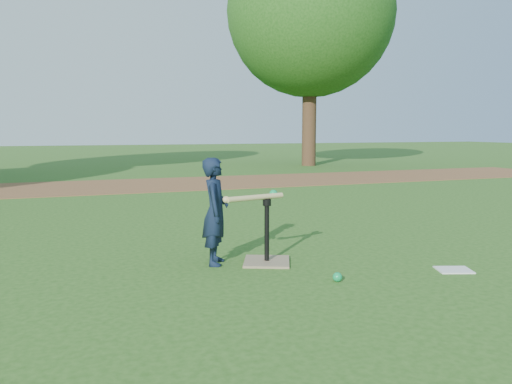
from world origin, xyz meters
name	(u,v)px	position (x,y,z in m)	size (l,w,h in m)	color
ground	(247,272)	(0.00, 0.00, 0.00)	(80.00, 80.00, 0.00)	#285116
dirt_strip	(141,185)	(0.00, 7.50, 0.01)	(24.00, 3.00, 0.01)	brown
child	(215,211)	(-0.19, 0.35, 0.51)	(0.37, 0.24, 1.01)	black
wiffle_ball_ground	(337,277)	(0.61, -0.55, 0.04)	(0.08, 0.08, 0.08)	#0D914A
clipboard	(454,270)	(1.77, -0.62, 0.01)	(0.30, 0.23, 0.01)	silver
batting_tee	(267,251)	(0.27, 0.22, 0.11)	(0.57, 0.57, 0.61)	#8B7558
swing_action	(257,197)	(0.17, 0.22, 0.64)	(0.63, 0.23, 0.08)	tan
tree_right	(311,13)	(6.50, 12.00, 5.29)	(5.80, 5.80, 8.21)	#382316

